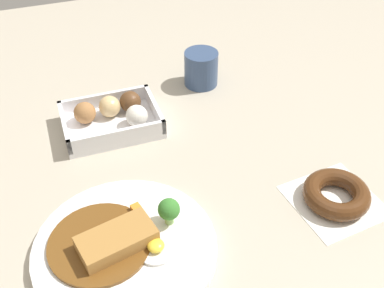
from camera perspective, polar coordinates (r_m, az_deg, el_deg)
ground_plane at (r=0.87m, az=-0.23°, el=-2.36°), size 1.60×1.60×0.00m
curry_plate at (r=0.73m, az=-8.21°, el=-12.18°), size 0.28×0.28×0.07m
donut_box at (r=0.96m, az=-9.52°, el=3.23°), size 0.19×0.14×0.06m
chocolate_ring_donut at (r=0.83m, az=17.05°, el=-5.87°), size 0.16×0.16×0.03m
coffee_mug at (r=1.06m, az=1.10°, el=9.12°), size 0.08×0.08×0.08m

